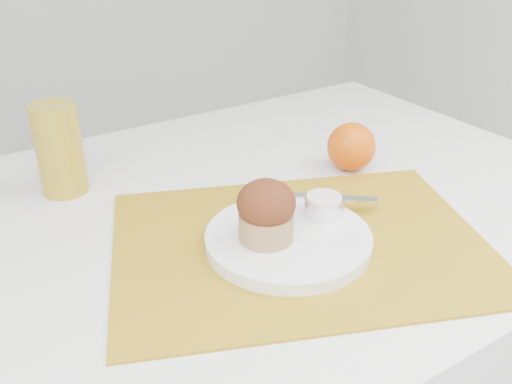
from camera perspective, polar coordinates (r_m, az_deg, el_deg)
placemat at (r=0.78m, az=4.39°, el=-5.08°), size 0.60×0.53×0.00m
plate at (r=0.77m, az=3.24°, el=-4.75°), size 0.29×0.29×0.02m
ramekin at (r=0.81m, az=6.80°, el=-1.37°), size 0.07×0.07×0.02m
cream at (r=0.80m, az=6.84°, el=-0.60°), size 0.06×0.06×0.01m
raspberry_near at (r=0.82m, az=2.78°, el=-1.18°), size 0.02×0.02×0.02m
raspberry_far at (r=0.81m, az=2.91°, el=-1.53°), size 0.02×0.02×0.02m
butter_knife at (r=0.85m, az=6.27°, el=-0.53°), size 0.14×0.12×0.00m
orange at (r=0.99m, az=9.51°, el=4.50°), size 0.08×0.08×0.08m
juice_glass at (r=0.94m, az=-19.07°, el=4.07°), size 0.08×0.08×0.15m
muffin at (r=0.73m, az=1.02°, el=-1.93°), size 0.09×0.09×0.08m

